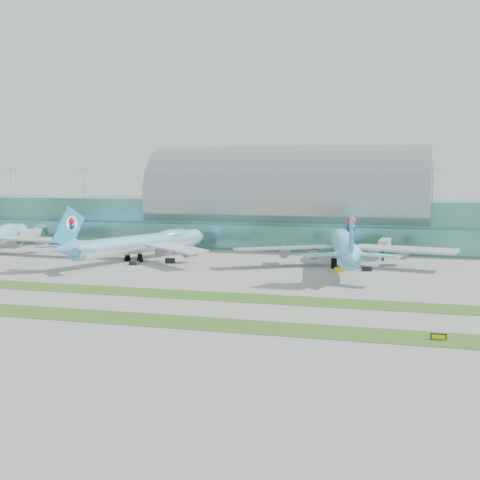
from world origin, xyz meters
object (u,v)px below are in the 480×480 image
(terminal, at_px, (289,212))
(taxiway_sign_east, at_px, (439,337))
(airliner_c, at_px, (344,245))
(airliner_b, at_px, (142,242))

(terminal, bearing_deg, taxiway_sign_east, -68.05)
(terminal, distance_m, airliner_c, 70.65)
(airliner_b, bearing_deg, taxiway_sign_east, -23.65)
(terminal, distance_m, taxiway_sign_east, 169.94)
(terminal, height_order, airliner_c, terminal)
(terminal, height_order, airliner_b, terminal)
(taxiway_sign_east, bearing_deg, airliner_b, 139.81)
(terminal, xyz_separation_m, taxiway_sign_east, (63.31, -157.11, -13.62))
(terminal, height_order, taxiway_sign_east, terminal)
(terminal, relative_size, airliner_c, 4.11)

